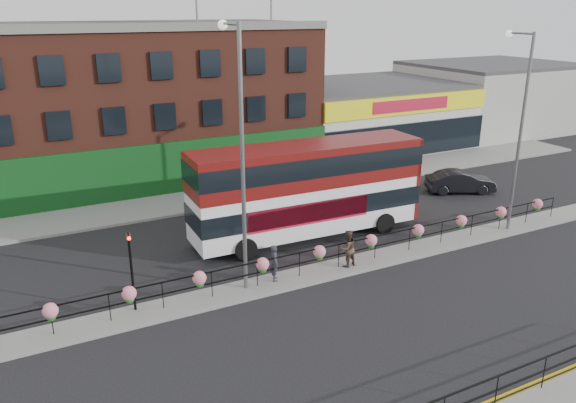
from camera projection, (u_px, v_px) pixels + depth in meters
name	position (u px, v px, depth m)	size (l,w,h in m)	color
ground	(319.00, 274.00, 24.90)	(120.00, 120.00, 0.00)	black
north_pavement	(222.00, 196.00, 34.94)	(60.00, 4.00, 0.15)	gray
median	(319.00, 273.00, 24.87)	(60.00, 1.60, 0.15)	gray
brick_building	(122.00, 102.00, 38.23)	(25.00, 12.21, 10.30)	brown
supermarket	(364.00, 114.00, 47.69)	(15.00, 12.25, 5.30)	silver
warehouse_east	(490.00, 96.00, 54.01)	(14.50, 12.00, 6.30)	#A2A29D
median_railing	(319.00, 253.00, 24.55)	(30.04, 0.56, 1.23)	black
double_decker_bus	(308.00, 181.00, 28.11)	(12.08, 3.32, 4.85)	white
car	(460.00, 182.00, 35.73)	(4.54, 3.13, 1.42)	black
pedestrian_a	(275.00, 263.00, 23.80)	(0.57, 0.69, 1.61)	#272831
pedestrian_b	(347.00, 248.00, 25.08)	(0.91, 0.75, 1.71)	#48392B
lamp_column_west	(239.00, 138.00, 21.59)	(0.38, 1.86, 10.62)	slate
lamp_column_east	(519.00, 116.00, 27.93)	(0.36, 1.76, 10.01)	slate
traffic_light_median	(130.00, 255.00, 20.94)	(0.15, 0.28, 3.65)	black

